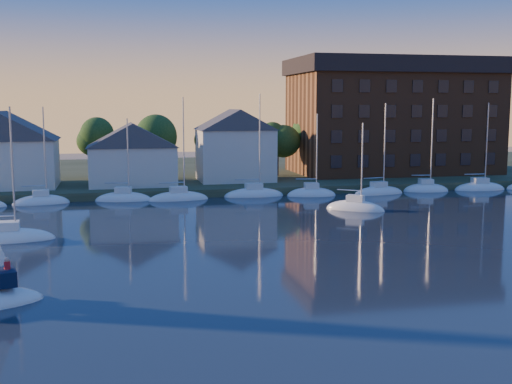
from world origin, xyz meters
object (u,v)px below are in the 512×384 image
object	(u,v)px
drifting_sailboat_left	(6,240)
drifting_sailboat_right	(355,209)
clubhouse_centre	(132,153)
clubhouse_west	(3,148)
condo_block	(393,115)
clubhouse_east	(235,144)

from	to	relation	value
drifting_sailboat_left	drifting_sailboat_right	bearing A→B (deg)	9.45
clubhouse_centre	clubhouse_west	bearing A→B (deg)	176.42
clubhouse_centre	condo_block	distance (m)	41.05
clubhouse_centre	clubhouse_east	xyz separation A→B (m)	(14.00, 2.00, 0.87)
clubhouse_centre	drifting_sailboat_right	distance (m)	30.90
clubhouse_west	clubhouse_centre	world-z (taller)	clubhouse_west
clubhouse_east	clubhouse_centre	bearing A→B (deg)	-171.87
clubhouse_centre	condo_block	world-z (taller)	condo_block
clubhouse_centre	clubhouse_east	world-z (taller)	clubhouse_east
drifting_sailboat_right	clubhouse_east	bearing A→B (deg)	149.20
clubhouse_west	condo_block	size ratio (longest dim) A/B	0.44
condo_block	drifting_sailboat_left	size ratio (longest dim) A/B	2.51
clubhouse_west	clubhouse_centre	xyz separation A→B (m)	(16.00, -1.00, -0.80)
clubhouse_centre	clubhouse_east	bearing A→B (deg)	8.13
clubhouse_east	clubhouse_west	bearing A→B (deg)	-178.09
clubhouse_east	drifting_sailboat_right	distance (m)	24.41
drifting_sailboat_left	drifting_sailboat_right	world-z (taller)	drifting_sailboat_left
clubhouse_east	drifting_sailboat_right	world-z (taller)	clubhouse_east
clubhouse_west	clubhouse_east	size ratio (longest dim) A/B	1.30
drifting_sailboat_right	clubhouse_centre	bearing A→B (deg)	175.88
condo_block	drifting_sailboat_left	distance (m)	63.87
drifting_sailboat_left	condo_block	bearing A→B (deg)	30.64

